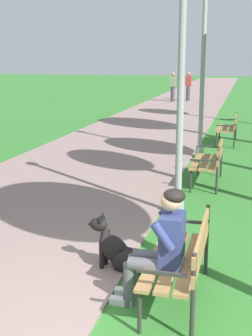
% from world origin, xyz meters
% --- Properties ---
extents(paved_path, '(4.30, 60.00, 0.04)m').
position_xyz_m(paved_path, '(-2.41, 24.00, 0.02)').
color(paved_path, gray).
rests_on(paved_path, ground).
extents(park_bench_near, '(0.55, 1.50, 0.85)m').
position_xyz_m(park_bench_near, '(0.47, 0.97, 0.51)').
color(park_bench_near, olive).
rests_on(park_bench_near, ground).
extents(park_bench_mid, '(0.55, 1.50, 0.85)m').
position_xyz_m(park_bench_mid, '(0.37, 5.68, 0.51)').
color(park_bench_mid, olive).
rests_on(park_bench_mid, ground).
extents(park_bench_far, '(0.55, 1.50, 0.85)m').
position_xyz_m(park_bench_far, '(0.54, 10.30, 0.51)').
color(park_bench_far, olive).
rests_on(park_bench_far, ground).
extents(person_seated_on_near_bench, '(0.74, 0.49, 1.25)m').
position_xyz_m(person_seated_on_near_bench, '(0.27, 0.84, 0.68)').
color(person_seated_on_near_bench, '#4C4C51').
rests_on(person_seated_on_near_bench, ground).
extents(dog_black, '(0.83, 0.31, 0.71)m').
position_xyz_m(dog_black, '(-0.37, 1.46, 0.26)').
color(dog_black, black).
rests_on(dog_black, ground).
extents(lamp_post_near, '(0.24, 0.24, 4.07)m').
position_xyz_m(lamp_post_near, '(0.03, 3.62, 2.11)').
color(lamp_post_near, gray).
rests_on(lamp_post_near, ground).
extents(lamp_post_mid, '(0.24, 0.24, 4.51)m').
position_xyz_m(lamp_post_mid, '(-0.08, 8.12, 2.33)').
color(lamp_post_mid, gray).
rests_on(lamp_post_mid, ground).
extents(pedestrian_distant, '(0.32, 0.22, 1.65)m').
position_xyz_m(pedestrian_distant, '(-3.07, 22.59, 0.84)').
color(pedestrian_distant, '#383842').
rests_on(pedestrian_distant, ground).
extents(pedestrian_further_distant, '(0.32, 0.22, 1.65)m').
position_xyz_m(pedestrian_further_distant, '(-2.29, 23.22, 0.84)').
color(pedestrian_further_distant, '#383842').
rests_on(pedestrian_further_distant, ground).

